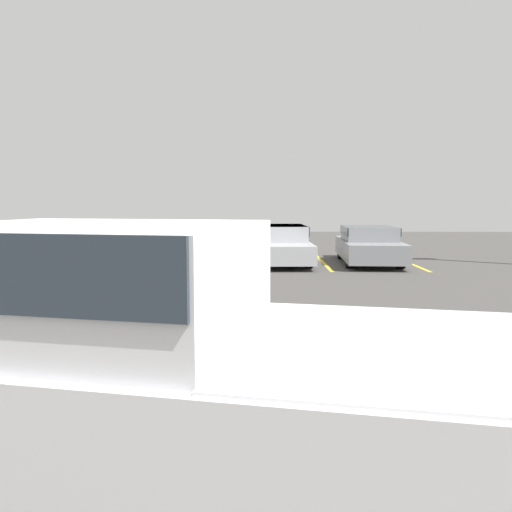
% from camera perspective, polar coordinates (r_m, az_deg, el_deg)
% --- Properties ---
extents(ground_plane, '(60.00, 60.00, 0.00)m').
position_cam_1_polar(ground_plane, '(3.97, -5.67, -23.98)').
color(ground_plane, '#4C4947').
extents(stall_stripe_a, '(0.12, 4.46, 0.01)m').
position_cam_1_polar(stall_stripe_a, '(16.86, -11.56, -0.69)').
color(stall_stripe_a, yellow).
rests_on(stall_stripe_a, ground_plane).
extents(stall_stripe_b, '(0.12, 4.46, 0.01)m').
position_cam_1_polar(stall_stripe_b, '(16.49, -2.02, -0.72)').
color(stall_stripe_b, yellow).
rests_on(stall_stripe_b, ground_plane).
extents(stall_stripe_c, '(0.12, 4.46, 0.01)m').
position_cam_1_polar(stall_stripe_c, '(16.59, 7.67, -0.73)').
color(stall_stripe_c, yellow).
rests_on(stall_stripe_c, ground_plane).
extents(stall_stripe_d, '(0.12, 4.46, 0.01)m').
position_cam_1_polar(stall_stripe_d, '(17.15, 16.99, -0.72)').
color(stall_stripe_d, yellow).
rests_on(stall_stripe_d, ground_plane).
extents(pickup_truck, '(5.98, 3.09, 1.85)m').
position_cam_1_polar(pickup_truck, '(3.44, -13.61, -12.34)').
color(pickup_truck, silver).
rests_on(pickup_truck, ground_plane).
extents(parked_sedan_a, '(1.99, 4.52, 1.24)m').
position_cam_1_polar(parked_sedan_a, '(16.66, -7.10, 1.59)').
color(parked_sedan_a, '#B7BABF').
rests_on(parked_sedan_a, ground_plane).
extents(parked_sedan_b, '(1.92, 4.60, 1.23)m').
position_cam_1_polar(parked_sedan_b, '(16.35, 2.85, 1.51)').
color(parked_sedan_b, '#B7BABF').
rests_on(parked_sedan_b, ground_plane).
extents(parked_sedan_c, '(2.00, 4.36, 1.20)m').
position_cam_1_polar(parked_sedan_c, '(16.62, 12.77, 1.39)').
color(parked_sedan_c, gray).
rests_on(parked_sedan_c, ground_plane).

